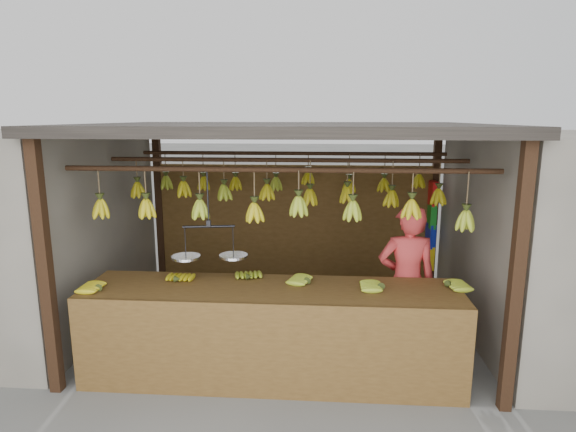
{
  "coord_description": "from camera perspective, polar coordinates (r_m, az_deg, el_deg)",
  "views": [
    {
      "loc": [
        0.41,
        -5.36,
        2.47
      ],
      "look_at": [
        0.0,
        0.3,
        1.3
      ],
      "focal_mm": 30.0,
      "sensor_mm": 36.0,
      "label": 1
    }
  ],
  "objects": [
    {
      "name": "ground",
      "position": [
        5.92,
        -0.22,
        -13.03
      ],
      "size": [
        80.0,
        80.0,
        0.0
      ],
      "primitive_type": "plane",
      "color": "#5B5B57"
    },
    {
      "name": "stall",
      "position": [
        5.72,
        0.02,
        6.65
      ],
      "size": [
        4.3,
        3.3,
        2.4
      ],
      "color": "black",
      "rests_on": "ground"
    },
    {
      "name": "counter",
      "position": [
        4.51,
        -2.11,
        -11.35
      ],
      "size": [
        3.55,
        0.81,
        0.96
      ],
      "color": "brown",
      "rests_on": "ground"
    },
    {
      "name": "hanging_bananas",
      "position": [
        5.44,
        -0.31,
        2.61
      ],
      "size": [
        3.59,
        2.26,
        0.39
      ],
      "color": "#B3A313",
      "rests_on": "ground"
    },
    {
      "name": "balance_scale",
      "position": [
        4.66,
        -9.27,
        -4.22
      ],
      "size": [
        0.71,
        0.33,
        0.85
      ],
      "color": "black",
      "rests_on": "ground"
    },
    {
      "name": "vendor",
      "position": [
        5.11,
        13.86,
        -7.63
      ],
      "size": [
        0.6,
        0.4,
        1.62
      ],
      "primitive_type": "imported",
      "rotation": [
        0.0,
        0.0,
        3.17
      ],
      "color": "#BF3333",
      "rests_on": "ground"
    },
    {
      "name": "bag_bundles",
      "position": [
        7.04,
        16.6,
        -1.09
      ],
      "size": [
        0.08,
        0.26,
        1.25
      ],
      "color": "red",
      "rests_on": "ground"
    }
  ]
}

